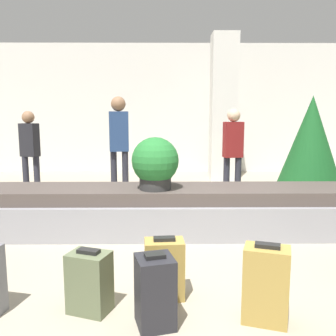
% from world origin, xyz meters
% --- Properties ---
extents(ground_plane, '(18.00, 18.00, 0.00)m').
position_xyz_m(ground_plane, '(0.00, 0.00, 0.00)').
color(ground_plane, '#9E937F').
extents(back_wall, '(18.00, 0.06, 3.20)m').
position_xyz_m(back_wall, '(0.00, 6.47, 1.60)').
color(back_wall, silver).
rests_on(back_wall, ground_plane).
extents(carousel, '(7.56, 0.92, 0.59)m').
position_xyz_m(carousel, '(0.00, 1.61, 0.28)').
color(carousel, gray).
rests_on(carousel, ground_plane).
extents(pillar, '(0.55, 0.55, 3.20)m').
position_xyz_m(pillar, '(1.25, 5.24, 1.60)').
color(pillar, silver).
rests_on(pillar, ground_plane).
extents(suitcase_0, '(0.32, 0.33, 0.56)m').
position_xyz_m(suitcase_0, '(-0.11, -0.53, 0.27)').
color(suitcase_0, '#232328').
rests_on(suitcase_0, ground_plane).
extents(suitcase_2, '(0.34, 0.24, 0.53)m').
position_xyz_m(suitcase_2, '(-0.05, -0.11, 0.25)').
color(suitcase_2, '#A3843D').
rests_on(suitcase_2, ground_plane).
extents(suitcase_6, '(0.38, 0.31, 0.61)m').
position_xyz_m(suitcase_6, '(0.71, -0.48, 0.29)').
color(suitcase_6, '#A3843D').
rests_on(suitcase_6, ground_plane).
extents(suitcase_7, '(0.37, 0.32, 0.51)m').
position_xyz_m(suitcase_7, '(-0.63, -0.33, 0.24)').
color(suitcase_7, '#5B6647').
rests_on(suitcase_7, ground_plane).
extents(potted_plant_1, '(0.59, 0.59, 0.65)m').
position_xyz_m(potted_plant_1, '(-0.16, 1.50, 0.92)').
color(potted_plant_1, '#2D2D2D').
rests_on(potted_plant_1, carousel).
extents(traveler_0, '(0.35, 0.25, 1.80)m').
position_xyz_m(traveler_0, '(-0.83, 3.38, 1.09)').
color(traveler_0, '#282833').
rests_on(traveler_0, ground_plane).
extents(traveler_1, '(0.36, 0.29, 1.55)m').
position_xyz_m(traveler_1, '(-2.46, 3.62, 0.91)').
color(traveler_1, '#282833').
rests_on(traveler_1, ground_plane).
extents(traveler_2, '(0.35, 0.24, 1.60)m').
position_xyz_m(traveler_2, '(1.13, 3.31, 0.94)').
color(traveler_2, '#282833').
rests_on(traveler_2, ground_plane).
extents(decorated_tree, '(1.14, 1.14, 1.81)m').
position_xyz_m(decorated_tree, '(2.37, 3.04, 0.99)').
color(decorated_tree, '#4C331E').
rests_on(decorated_tree, ground_plane).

